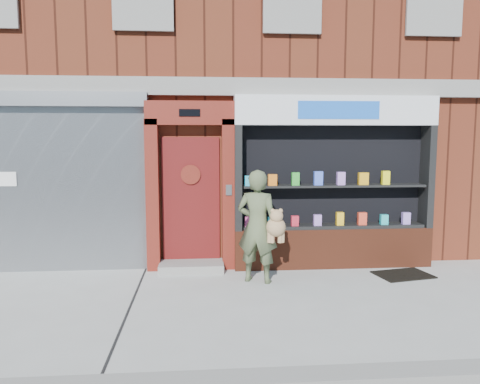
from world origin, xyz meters
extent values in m
plane|color=#9E9E99|center=(0.00, 0.00, 0.00)|extent=(80.00, 80.00, 0.00)
cube|color=gray|center=(0.00, -2.15, 0.06)|extent=(60.00, 0.30, 0.12)
cube|color=#5C2315|center=(0.00, 6.00, 4.00)|extent=(12.00, 8.00, 8.00)
cube|color=gray|center=(0.00, 1.92, 3.15)|extent=(12.00, 0.16, 0.30)
cube|color=gray|center=(-3.00, 1.94, 1.40)|extent=(3.00, 0.10, 2.80)
cube|color=slate|center=(-3.00, 1.88, 2.92)|extent=(3.10, 0.30, 0.24)
cube|color=white|center=(-3.80, 1.88, 1.60)|extent=(0.30, 0.01, 0.24)
cube|color=#601810|center=(-1.40, 1.86, 1.30)|extent=(0.22, 0.28, 2.60)
cube|color=#601810|center=(-0.10, 1.86, 1.30)|extent=(0.22, 0.28, 2.60)
cube|color=#601810|center=(-0.75, 1.86, 2.70)|extent=(1.50, 0.28, 0.40)
cube|color=black|center=(-0.75, 1.71, 2.70)|extent=(0.35, 0.01, 0.12)
cube|color=#56100F|center=(-0.75, 1.97, 1.20)|extent=(1.00, 0.06, 2.20)
cylinder|color=black|center=(-0.75, 1.93, 1.65)|extent=(0.28, 0.02, 0.28)
cylinder|color=#601810|center=(-0.75, 1.92, 1.65)|extent=(0.34, 0.02, 0.34)
cube|color=gray|center=(-0.75, 1.70, 0.07)|extent=(1.10, 0.55, 0.15)
cube|color=slate|center=(-0.10, 1.71, 1.40)|extent=(0.10, 0.02, 0.18)
cube|color=maroon|center=(1.75, 1.80, 0.35)|extent=(3.50, 0.40, 0.70)
cube|color=black|center=(0.06, 1.80, 1.60)|extent=(0.12, 0.40, 1.80)
cube|color=black|center=(3.44, 1.80, 1.60)|extent=(0.12, 0.40, 1.80)
cube|color=black|center=(1.75, 1.99, 1.60)|extent=(3.30, 0.03, 1.80)
cube|color=black|center=(1.75, 1.80, 0.73)|extent=(3.20, 0.36, 0.06)
cube|color=black|center=(1.75, 1.80, 1.45)|extent=(3.20, 0.36, 0.04)
cube|color=white|center=(1.75, 1.80, 2.75)|extent=(3.50, 0.40, 0.50)
cube|color=blue|center=(1.75, 1.59, 2.75)|extent=(1.40, 0.01, 0.30)
cube|color=#D04585|center=(0.25, 1.72, 0.84)|extent=(0.14, 0.09, 0.17)
cube|color=#27A9C5|center=(0.65, 1.72, 0.84)|extent=(0.15, 0.09, 0.16)
cube|color=red|center=(1.05, 1.72, 0.85)|extent=(0.12, 0.09, 0.18)
cube|color=#A878D8|center=(1.45, 1.72, 0.86)|extent=(0.13, 0.09, 0.19)
cube|color=yellow|center=(1.85, 1.72, 0.87)|extent=(0.13, 0.09, 0.23)
cube|color=#EC4329|center=(2.25, 1.72, 0.87)|extent=(0.15, 0.09, 0.22)
cube|color=#25B5BC|center=(2.65, 1.72, 0.85)|extent=(0.13, 0.09, 0.18)
cube|color=#A47DE1|center=(3.05, 1.72, 0.86)|extent=(0.14, 0.09, 0.21)
cube|color=#29A5CF|center=(0.25, 1.72, 1.56)|extent=(0.15, 0.09, 0.17)
cube|color=orange|center=(0.65, 1.72, 1.57)|extent=(0.15, 0.09, 0.19)
cube|color=green|center=(1.05, 1.72, 1.58)|extent=(0.13, 0.09, 0.22)
cube|color=#4566EB|center=(1.45, 1.72, 1.59)|extent=(0.15, 0.09, 0.24)
cube|color=#B27BDD|center=(1.85, 1.72, 1.58)|extent=(0.14, 0.09, 0.23)
cube|color=#F2A519|center=(2.25, 1.72, 1.58)|extent=(0.17, 0.09, 0.21)
cube|color=yellow|center=(2.65, 1.72, 1.59)|extent=(0.13, 0.09, 0.24)
imported|color=#515D3D|center=(0.31, 1.02, 0.90)|extent=(0.77, 0.65, 1.79)
sphere|color=#A98154|center=(0.58, 0.85, 0.91)|extent=(0.30, 0.30, 0.30)
sphere|color=#A98154|center=(0.58, 0.80, 1.09)|extent=(0.20, 0.20, 0.20)
sphere|color=#A98154|center=(0.52, 0.80, 1.18)|extent=(0.07, 0.07, 0.07)
sphere|color=#A98154|center=(0.64, 0.80, 1.18)|extent=(0.07, 0.07, 0.07)
cylinder|color=#A98154|center=(0.48, 0.85, 0.76)|extent=(0.07, 0.07, 0.18)
cylinder|color=#A98154|center=(0.68, 0.85, 0.76)|extent=(0.07, 0.07, 0.18)
cylinder|color=#A98154|center=(0.52, 0.83, 0.76)|extent=(0.07, 0.07, 0.18)
cylinder|color=#A98154|center=(0.64, 0.83, 0.76)|extent=(0.07, 0.07, 0.18)
cube|color=black|center=(2.78, 1.15, 0.01)|extent=(0.99, 0.78, 0.02)
camera|label=1|loc=(-0.56, -6.19, 2.30)|focal=35.00mm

